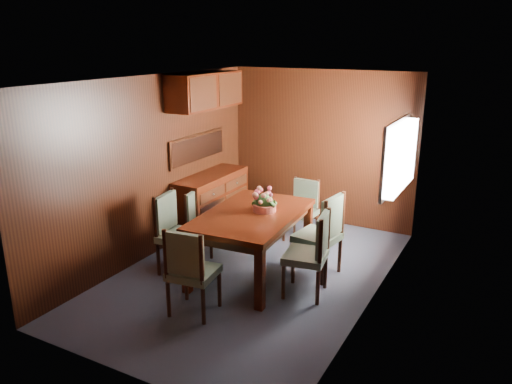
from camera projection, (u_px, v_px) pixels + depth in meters
The scene contains 11 objects.
ground at pixel (252, 274), 6.28m from camera, with size 4.50×4.50×0.00m, color #333846.
room_shell at pixel (257, 141), 6.12m from camera, with size 3.06×4.52×2.41m.
sideboard at pixel (212, 203), 7.55m from camera, with size 0.48×1.40×0.90m, color #351006.
dining_table at pixel (252, 221), 6.12m from camera, with size 1.17×1.77×0.80m.
chair_left_near at pixel (174, 228), 6.23m from camera, with size 0.52×0.54×1.02m.
chair_left_far at pixel (200, 218), 6.81m from camera, with size 0.47×0.48×0.87m.
chair_right_near at pixel (312, 250), 5.61m from camera, with size 0.52×0.54×1.01m.
chair_right_far at pixel (323, 231), 6.07m from camera, with size 0.55×0.57×1.07m.
chair_head at pixel (190, 268), 5.19m from camera, with size 0.53×0.51×0.99m.
chair_foot at pixel (303, 206), 7.27m from camera, with size 0.44×0.42×0.89m.
flower_centerpiece at pixel (265, 199), 6.11m from camera, with size 0.31×0.31×0.31m.
Camera 1 is at (2.75, -4.99, 2.82)m, focal length 35.00 mm.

